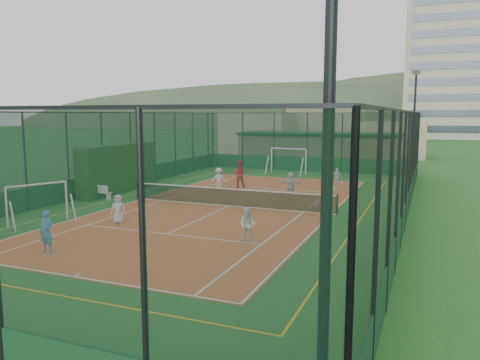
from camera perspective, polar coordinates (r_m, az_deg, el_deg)
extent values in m
plane|color=#205F25|center=(25.14, -1.37, -3.20)|extent=(300.00, 300.00, 0.00)
cube|color=#B65728|center=(25.13, -1.37, -3.19)|extent=(11.17, 23.97, 0.01)
cube|color=beige|center=(105.12, 23.78, 12.89)|extent=(15.00, 12.00, 30.00)
cube|color=black|center=(30.48, -14.58, 1.39)|extent=(1.03, 6.88, 3.01)
imported|color=white|center=(21.76, -14.63, -3.45)|extent=(0.76, 0.68, 1.30)
imported|color=#4B87D5|center=(18.06, -22.54, -5.81)|extent=(0.55, 0.36, 1.52)
imported|color=white|center=(17.95, 0.93, -5.51)|extent=(0.67, 0.52, 1.36)
imported|color=white|center=(30.42, -2.61, 0.16)|extent=(1.07, 0.90, 1.44)
imported|color=white|center=(32.57, 11.73, 0.35)|extent=(0.78, 0.44, 1.25)
imported|color=silver|center=(28.08, 6.17, -0.50)|extent=(1.44, 0.85, 1.48)
imported|color=#AF1221|center=(31.32, -0.13, 0.76)|extent=(1.10, 1.00, 1.84)
sphere|color=#CCE033|center=(25.70, -0.19, -2.85)|extent=(0.07, 0.07, 0.07)
sphere|color=#CCE033|center=(25.37, 2.40, -3.00)|extent=(0.07, 0.07, 0.07)
sphere|color=#CCE033|center=(27.78, -3.88, -2.04)|extent=(0.07, 0.07, 0.07)
sphere|color=#CCE033|center=(27.05, -4.57, -2.32)|extent=(0.07, 0.07, 0.07)
sphere|color=#CCE033|center=(25.85, 3.42, -2.80)|extent=(0.07, 0.07, 0.07)
sphere|color=#CCE033|center=(26.63, 0.42, -2.47)|extent=(0.07, 0.07, 0.07)
sphere|color=#CCE033|center=(26.05, 2.15, -2.71)|extent=(0.07, 0.07, 0.07)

